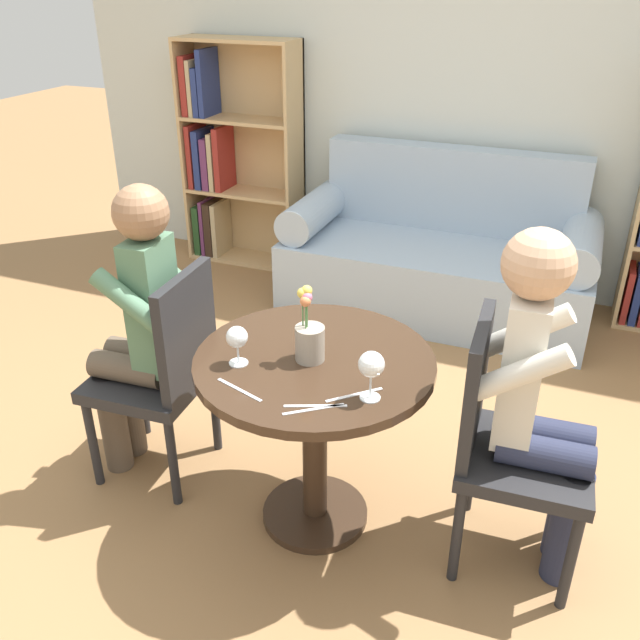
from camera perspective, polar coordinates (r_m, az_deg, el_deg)
ground_plane at (r=2.71m, az=-0.41°, el=-16.13°), size 16.00×16.00×0.00m
back_wall at (r=4.27m, az=12.49°, el=20.09°), size 5.20×0.05×2.70m
round_table at (r=2.36m, az=-0.46°, el=-6.68°), size 0.82×0.82×0.71m
couch at (r=4.13m, az=9.92°, el=5.05°), size 1.77×0.80×0.92m
bookshelf_left at (r=4.76m, az=-7.58°, el=13.39°), size 0.80×0.28×1.48m
chair_left at (r=2.69m, az=-12.99°, el=-3.94°), size 0.44×0.44×0.90m
chair_right at (r=2.34m, az=15.38°, el=-9.57°), size 0.44×0.44×0.90m
person_left at (r=2.66m, az=-15.05°, el=-0.81°), size 0.43×0.36×1.22m
person_right at (r=2.25m, az=18.15°, el=-6.37°), size 0.43×0.36×1.22m
wine_glass_left at (r=2.21m, az=-7.00°, el=-1.55°), size 0.07×0.07×0.14m
wine_glass_right at (r=2.02m, az=4.35°, el=-3.88°), size 0.08×0.08×0.16m
flower_vase at (r=2.23m, az=-0.91°, el=-1.44°), size 0.10×0.10×0.26m
knife_left_setting at (r=2.09m, az=2.91°, el=-6.31°), size 0.14×0.14×0.00m
fork_left_setting at (r=2.13m, az=-6.80°, el=-5.85°), size 0.18×0.07×0.00m
knife_right_setting at (r=2.03m, az=-0.54°, el=-7.52°), size 0.16×0.13×0.00m
fork_right_setting at (r=2.04m, az=-0.39°, el=-7.25°), size 0.18×0.08×0.00m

